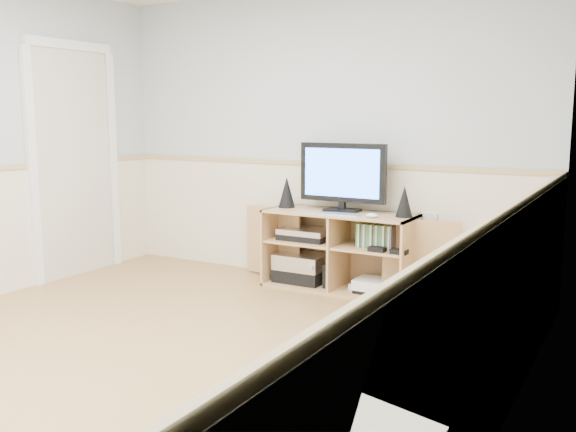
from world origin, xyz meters
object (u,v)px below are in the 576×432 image
object	(u,v)px
media_cabinet	(342,249)
monitor	(343,175)
game_consoles	(374,286)
keyboard	(339,214)

from	to	relation	value
media_cabinet	monitor	bearing A→B (deg)	-90.00
media_cabinet	game_consoles	distance (m)	0.42
keyboard	game_consoles	bearing A→B (deg)	15.14
monitor	game_consoles	size ratio (longest dim) A/B	1.68
media_cabinet	game_consoles	world-z (taller)	media_cabinet
media_cabinet	keyboard	world-z (taller)	keyboard
media_cabinet	game_consoles	xyz separation A→B (m)	(0.32, -0.07, -0.26)
game_consoles	media_cabinet	bearing A→B (deg)	168.05
monitor	game_consoles	bearing A→B (deg)	-10.67
monitor	media_cabinet	bearing A→B (deg)	90.00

